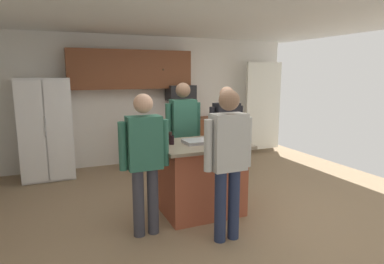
# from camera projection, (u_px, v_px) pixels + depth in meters

# --- Properties ---
(floor) EXTENTS (7.04, 7.04, 0.00)m
(floor) POSITION_uv_depth(u_px,v_px,m) (206.00, 209.00, 4.50)
(floor) COLOR #937A5B
(floor) RESTS_ON ground
(ceiling) EXTENTS (7.04, 7.04, 0.00)m
(ceiling) POSITION_uv_depth(u_px,v_px,m) (207.00, 12.00, 4.04)
(ceiling) COLOR white
(back_wall) EXTENTS (6.40, 0.10, 2.60)m
(back_wall) POSITION_uv_depth(u_px,v_px,m) (149.00, 100.00, 6.81)
(back_wall) COLOR white
(back_wall) RESTS_ON ground
(french_door_window_panel) EXTENTS (0.90, 0.06, 2.00)m
(french_door_window_panel) POSITION_uv_depth(u_px,v_px,m) (263.00, 106.00, 7.48)
(french_door_window_panel) COLOR white
(french_door_window_panel) RESTS_ON ground
(cabinet_run_upper) EXTENTS (2.40, 0.38, 0.75)m
(cabinet_run_upper) POSITION_uv_depth(u_px,v_px,m) (131.00, 70.00, 6.36)
(cabinet_run_upper) COLOR brown
(cabinet_run_lower) EXTENTS (1.80, 0.63, 0.90)m
(cabinet_run_lower) POSITION_uv_depth(u_px,v_px,m) (181.00, 140.00, 6.90)
(cabinet_run_lower) COLOR brown
(cabinet_run_lower) RESTS_ON ground
(refrigerator) EXTENTS (0.87, 0.76, 1.78)m
(refrigerator) POSITION_uv_depth(u_px,v_px,m) (46.00, 129.00, 5.73)
(refrigerator) COLOR white
(refrigerator) RESTS_ON ground
(microwave_over_range) EXTENTS (0.56, 0.40, 0.32)m
(microwave_over_range) POSITION_uv_depth(u_px,v_px,m) (181.00, 93.00, 6.74)
(microwave_over_range) COLOR black
(kitchen_island) EXTENTS (1.15, 0.90, 0.95)m
(kitchen_island) POSITION_uv_depth(u_px,v_px,m) (201.00, 177.00, 4.33)
(kitchen_island) COLOR #9E4C33
(kitchen_island) RESTS_ON ground
(person_guest_left) EXTENTS (0.57, 0.22, 1.66)m
(person_guest_left) POSITION_uv_depth(u_px,v_px,m) (226.00, 132.00, 5.00)
(person_guest_left) COLOR tan
(person_guest_left) RESTS_ON ground
(person_elder_center) EXTENTS (0.57, 0.22, 1.69)m
(person_elder_center) POSITION_uv_depth(u_px,v_px,m) (228.00, 156.00, 3.50)
(person_elder_center) COLOR #232D4C
(person_elder_center) RESTS_ON ground
(person_guest_right) EXTENTS (0.57, 0.22, 1.64)m
(person_guest_right) POSITION_uv_depth(u_px,v_px,m) (145.00, 156.00, 3.63)
(person_guest_right) COLOR #383842
(person_guest_right) RESTS_ON ground
(person_host_foreground) EXTENTS (0.57, 0.23, 1.72)m
(person_host_foreground) POSITION_uv_depth(u_px,v_px,m) (183.00, 130.00, 4.99)
(person_host_foreground) COLOR #4C5166
(person_host_foreground) RESTS_ON ground
(tumbler_amber) EXTENTS (0.07, 0.07, 0.14)m
(tumbler_amber) POSITION_uv_depth(u_px,v_px,m) (169.00, 137.00, 4.27)
(tumbler_amber) COLOR black
(tumbler_amber) RESTS_ON kitchen_island
(glass_stout_tall) EXTENTS (0.07, 0.07, 0.17)m
(glass_stout_tall) POSITION_uv_depth(u_px,v_px,m) (207.00, 132.00, 4.58)
(glass_stout_tall) COLOR black
(glass_stout_tall) RESTS_ON kitchen_island
(glass_pilsner) EXTENTS (0.07, 0.07, 0.12)m
(glass_pilsner) POSITION_uv_depth(u_px,v_px,m) (172.00, 140.00, 4.15)
(glass_pilsner) COLOR black
(glass_pilsner) RESTS_ON kitchen_island
(glass_short_whisky) EXTENTS (0.06, 0.06, 0.17)m
(glass_short_whisky) POSITION_uv_depth(u_px,v_px,m) (210.00, 140.00, 4.00)
(glass_short_whisky) COLOR black
(glass_short_whisky) RESTS_ON kitchen_island
(glass_dark_ale) EXTENTS (0.06, 0.06, 0.12)m
(glass_dark_ale) POSITION_uv_depth(u_px,v_px,m) (226.00, 141.00, 4.07)
(glass_dark_ale) COLOR black
(glass_dark_ale) RESTS_ON kitchen_island
(serving_tray) EXTENTS (0.44, 0.30, 0.04)m
(serving_tray) POSITION_uv_depth(u_px,v_px,m) (200.00, 141.00, 4.25)
(serving_tray) COLOR #B7B7BC
(serving_tray) RESTS_ON kitchen_island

